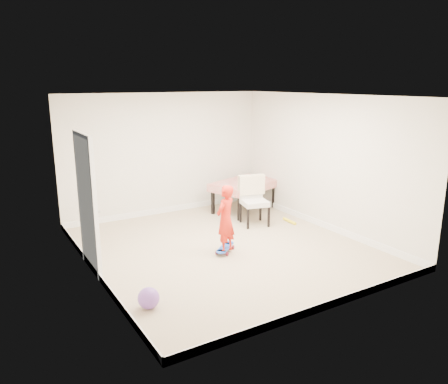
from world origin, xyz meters
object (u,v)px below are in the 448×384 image
dining_chair (255,201)px  balloon (149,298)px  skateboard (225,249)px  child (225,221)px  dining_table (244,196)px

dining_chair → balloon: (-3.09, -2.07, -0.36)m
balloon → dining_chair: bearing=33.9°
skateboard → child: size_ratio=0.52×
dining_table → child: (-1.67, -1.94, 0.24)m
dining_chair → skateboard: size_ratio=1.66×
child → balloon: child is taller
child → dining_table: bearing=-157.5°
dining_table → balloon: 4.58m
dining_table → skateboard: bearing=-149.8°
child → balloon: size_ratio=4.10×
dining_table → balloon: dining_table is taller
dining_chair → balloon: size_ratio=3.54×
skateboard → dining_table: bearing=8.7°
dining_chair → child: bearing=-128.4°
dining_chair → balloon: 3.74m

